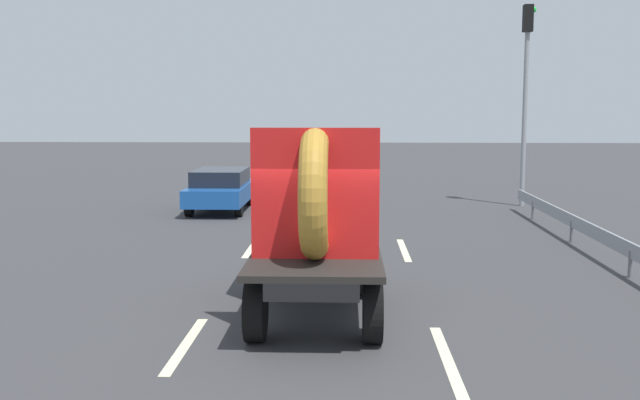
# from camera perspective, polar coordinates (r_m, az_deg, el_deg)

# --- Properties ---
(ground_plane) EXTENTS (120.00, 120.00, 0.00)m
(ground_plane) POSITION_cam_1_polar(r_m,az_deg,el_deg) (12.07, 0.88, -9.14)
(ground_plane) COLOR #38383A
(flatbed_truck) EXTENTS (2.02, 4.36, 3.10)m
(flatbed_truck) POSITION_cam_1_polar(r_m,az_deg,el_deg) (12.42, -0.08, -1.21)
(flatbed_truck) COLOR black
(flatbed_truck) RESTS_ON ground_plane
(distant_sedan) EXTENTS (1.81, 4.22, 1.38)m
(distant_sedan) POSITION_cam_1_polar(r_m,az_deg,el_deg) (24.43, -7.70, 0.90)
(distant_sedan) COLOR black
(distant_sedan) RESTS_ON ground_plane
(traffic_light) EXTENTS (0.42, 0.36, 6.82)m
(traffic_light) POSITION_cam_1_polar(r_m,az_deg,el_deg) (26.20, 15.71, 9.07)
(traffic_light) COLOR gray
(traffic_light) RESTS_ON ground_plane
(guardrail) EXTENTS (0.10, 15.54, 0.71)m
(guardrail) POSITION_cam_1_polar(r_m,az_deg,el_deg) (17.78, 20.82, -2.55)
(guardrail) COLOR gray
(guardrail) RESTS_ON ground_plane
(lane_dash_left_near) EXTENTS (0.16, 2.55, 0.01)m
(lane_dash_left_near) POSITION_cam_1_polar(r_m,az_deg,el_deg) (10.94, -10.39, -10.98)
(lane_dash_left_near) COLOR beige
(lane_dash_left_near) RESTS_ON ground_plane
(lane_dash_left_far) EXTENTS (0.16, 2.40, 0.01)m
(lane_dash_left_far) POSITION_cam_1_polar(r_m,az_deg,el_deg) (17.93, -5.35, -3.74)
(lane_dash_left_far) COLOR beige
(lane_dash_left_far) RESTS_ON ground_plane
(lane_dash_right_near) EXTENTS (0.16, 2.91, 0.01)m
(lane_dash_right_near) POSITION_cam_1_polar(r_m,az_deg,el_deg) (10.30, 9.88, -12.12)
(lane_dash_right_near) COLOR beige
(lane_dash_right_near) RESTS_ON ground_plane
(lane_dash_right_far) EXTENTS (0.16, 2.77, 0.01)m
(lane_dash_right_far) POSITION_cam_1_polar(r_m,az_deg,el_deg) (17.74, 6.53, -3.87)
(lane_dash_right_far) COLOR beige
(lane_dash_right_far) RESTS_ON ground_plane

